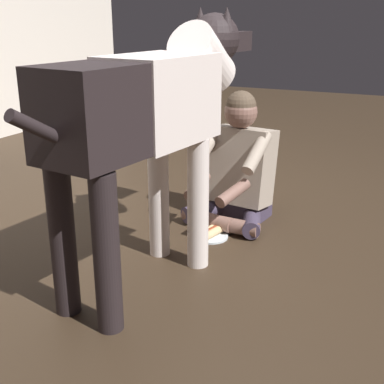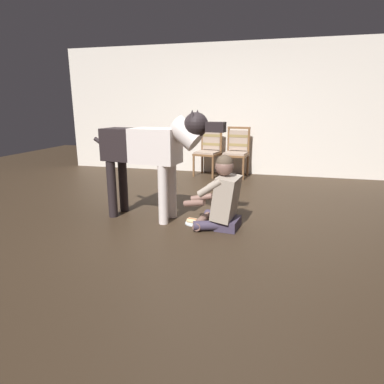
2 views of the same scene
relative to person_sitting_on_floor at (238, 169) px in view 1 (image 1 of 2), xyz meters
name	(u,v)px [view 1 (image 1 of 2)]	position (x,y,z in m)	size (l,w,h in m)	color
ground_plane	(175,227)	(-0.29, 0.31, -0.35)	(13.18, 13.18, 0.00)	#34261A
person_sitting_on_floor	(238,169)	(0.00, 0.00, 0.00)	(0.66, 0.57, 0.86)	#3D3448
large_dog	(151,110)	(-0.90, 0.11, 0.52)	(1.73, 0.47, 1.34)	silver
hot_dog_on_plate	(210,233)	(-0.34, 0.04, -0.33)	(0.22, 0.22, 0.06)	silver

